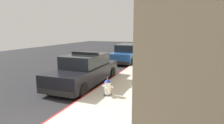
% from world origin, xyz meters
% --- Properties ---
extents(ground_plane, '(29.23, 60.00, 0.20)m').
position_xyz_m(ground_plane, '(-4.42, 10.00, -0.10)').
color(ground_plane, '#232326').
extents(sidewalk_pavement, '(3.15, 60.00, 0.15)m').
position_xyz_m(sidewalk_pavement, '(1.58, 10.00, 0.07)').
color(sidewalk_pavement, '#ADA89E').
rests_on(sidewalk_pavement, ground).
extents(curb_painted_edge, '(0.08, 60.00, 0.15)m').
position_xyz_m(curb_painted_edge, '(-0.04, 10.00, 0.07)').
color(curb_painted_edge, maroon).
rests_on(curb_painted_edge, ground).
extents(storefront_building, '(5.71, 24.49, 7.34)m').
position_xyz_m(storefront_building, '(5.88, 10.65, 3.68)').
color(storefront_building, tan).
rests_on(storefront_building, ground).
extents(police_cruiser, '(1.94, 4.84, 1.68)m').
position_xyz_m(police_cruiser, '(-1.05, 5.03, 0.74)').
color(police_cruiser, black).
rests_on(police_cruiser, ground).
extents(parked_car_silver_ahead, '(1.94, 4.84, 1.56)m').
position_xyz_m(parked_car_silver_ahead, '(-0.94, 12.42, 0.74)').
color(parked_car_silver_ahead, navy).
rests_on(parked_car_silver_ahead, ground).
extents(fire_hydrant, '(0.44, 0.40, 0.76)m').
position_xyz_m(fire_hydrant, '(0.82, 3.54, 0.50)').
color(fire_hydrant, '#4C4C51').
rests_on(fire_hydrant, sidewalk_pavement).
extents(street_tree, '(3.16, 3.16, 5.52)m').
position_xyz_m(street_tree, '(1.38, 11.90, 4.07)').
color(street_tree, brown).
rests_on(street_tree, sidewalk_pavement).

